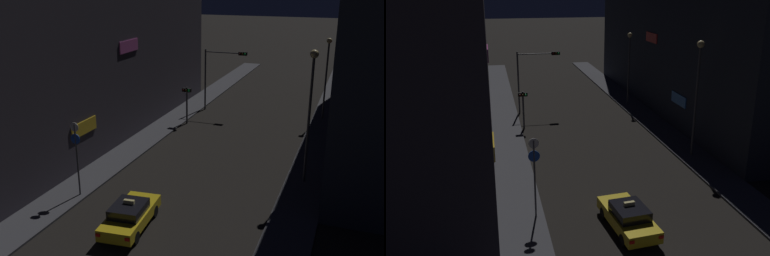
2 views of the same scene
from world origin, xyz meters
The scene contains 10 objects.
sidewalk_left centered at (-6.54, 26.68, 0.06)m, with size 2.50×57.36×0.12m, color #424247.
sidewalk_right centered at (6.54, 26.68, 0.06)m, with size 2.50×57.36×0.12m, color #424247.
building_facade_left centered at (-13.34, 19.04, 8.07)m, with size 11.17×33.15×16.14m.
building_facade_right centered at (12.96, 27.86, 7.74)m, with size 10.42×34.99×15.49m.
taxi centered at (-1.25, 6.51, 0.74)m, with size 2.22×4.60×1.62m.
traffic_light_overhead centered at (-3.57, 29.10, 4.25)m, with size 4.15×0.42×5.97m.
traffic_light_left_kerb centered at (-5.04, 24.16, 2.40)m, with size 0.80×0.42×3.31m.
sign_pole_left centered at (-5.76, 8.63, 2.81)m, with size 0.61×0.10×4.47m.
street_lamp_near_block centered at (6.41, 15.18, 5.70)m, with size 0.51×0.51×8.30m.
street_lamp_far_block centered at (6.18, 29.69, 4.92)m, with size 0.47×0.47×7.30m.
Camera 2 is at (-7.77, -12.33, 12.10)m, focal length 40.92 mm.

